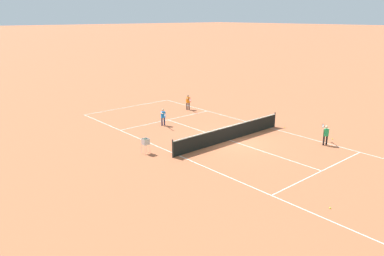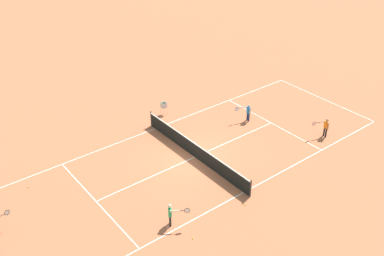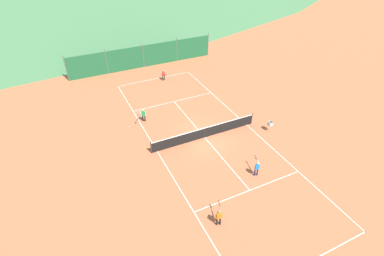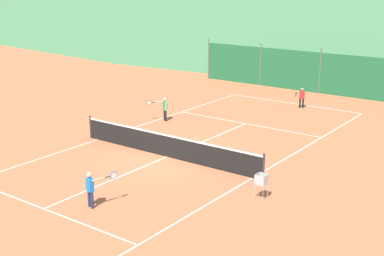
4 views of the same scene
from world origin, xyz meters
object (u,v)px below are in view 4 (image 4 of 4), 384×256
object	(u,v)px
tennis_net	(167,145)
tennis_ball_alley_right	(96,133)
player_near_baseline	(301,96)
tennis_ball_mid_court	(324,123)
ball_hopper	(261,181)
player_near_service	(164,107)
player_far_service	(91,187)
tennis_ball_near_corner	(142,117)

from	to	relation	value
tennis_net	tennis_ball_alley_right	distance (m)	4.92
player_near_baseline	tennis_ball_mid_court	world-z (taller)	player_near_baseline
tennis_ball_alley_right	ball_hopper	bearing A→B (deg)	-11.94
player_near_service	tennis_ball_alley_right	size ratio (longest dim) A/B	18.78
player_far_service	tennis_ball_near_corner	world-z (taller)	player_far_service
player_near_baseline	ball_hopper	xyz separation A→B (m)	(4.49, -12.67, -0.02)
player_near_baseline	tennis_ball_mid_court	bearing A→B (deg)	-45.37
player_far_service	player_near_service	size ratio (longest dim) A/B	0.99
player_far_service	tennis_ball_alley_right	xyz separation A→B (m)	(-6.04, 6.00, -0.68)
player_near_service	tennis_ball_mid_court	bearing A→B (deg)	31.78
tennis_net	player_near_baseline	xyz separation A→B (m)	(0.81, 11.16, 0.18)
tennis_ball_near_corner	player_far_service	bearing A→B (deg)	-56.61
player_near_service	tennis_ball_near_corner	distance (m)	1.54
player_near_baseline	ball_hopper	distance (m)	13.45
tennis_net	player_far_service	xyz separation A→B (m)	(1.18, -5.36, 0.22)
player_near_baseline	tennis_ball_alley_right	size ratio (longest dim) A/B	17.54
tennis_ball_near_corner	ball_hopper	size ratio (longest dim) A/B	0.07
player_far_service	player_near_baseline	xyz separation A→B (m)	(-0.38, 16.52, -0.04)
player_far_service	tennis_ball_alley_right	distance (m)	8.54
player_near_service	tennis_ball_mid_court	world-z (taller)	player_near_service
player_near_baseline	player_near_service	size ratio (longest dim) A/B	0.93
tennis_net	ball_hopper	bearing A→B (deg)	-15.94
player_far_service	player_near_service	xyz separation A→B (m)	(-4.90, 9.74, 0.01)
player_near_service	tennis_ball_near_corner	xyz separation A→B (m)	(-1.36, -0.24, -0.69)
player_near_baseline	ball_hopper	bearing A→B (deg)	-70.49
player_near_baseline	tennis_ball_alley_right	bearing A→B (deg)	-118.30
tennis_ball_mid_court	player_near_baseline	bearing A→B (deg)	134.63
tennis_ball_mid_court	player_near_service	bearing A→B (deg)	-148.22
tennis_net	ball_hopper	world-z (taller)	tennis_net
tennis_ball_mid_court	tennis_ball_near_corner	bearing A→B (deg)	-151.30
player_far_service	tennis_ball_mid_court	world-z (taller)	player_far_service
tennis_ball_near_corner	player_near_baseline	bearing A→B (deg)	50.04
player_near_baseline	tennis_ball_near_corner	world-z (taller)	player_near_baseline
player_far_service	tennis_ball_alley_right	world-z (taller)	player_far_service
player_near_baseline	tennis_ball_alley_right	world-z (taller)	player_near_baseline
player_far_service	tennis_ball_alley_right	bearing A→B (deg)	135.22
tennis_ball_near_corner	tennis_ball_alley_right	bearing A→B (deg)	-86.45
player_near_service	tennis_ball_near_corner	world-z (taller)	player_near_service
tennis_ball_near_corner	tennis_ball_alley_right	xyz separation A→B (m)	(0.22, -3.50, 0.00)
tennis_net	tennis_ball_mid_court	world-z (taller)	tennis_net
tennis_ball_near_corner	ball_hopper	xyz separation A→B (m)	(10.37, -5.65, 0.63)
player_near_service	tennis_ball_alley_right	distance (m)	3.97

